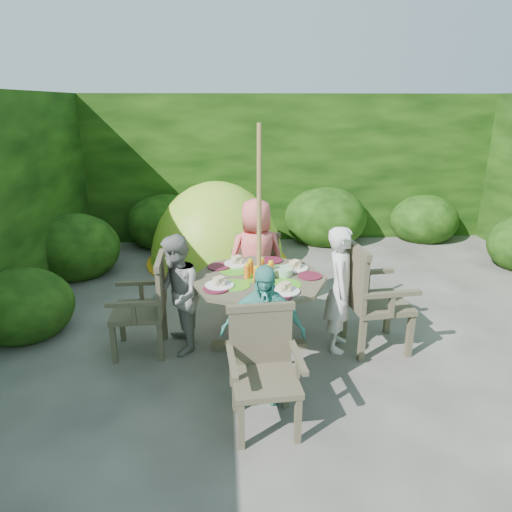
{
  "coord_description": "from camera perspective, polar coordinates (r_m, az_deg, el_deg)",
  "views": [
    {
      "loc": [
        -1.18,
        -4.37,
        2.38
      ],
      "look_at": [
        -0.86,
        0.1,
        0.85
      ],
      "focal_mm": 32.0,
      "sensor_mm": 36.0,
      "label": 1
    }
  ],
  "objects": [
    {
      "name": "child_left",
      "position": [
        4.5,
        -9.9,
        -4.84
      ],
      "size": [
        0.55,
        0.65,
        1.19
      ],
      "primitive_type": "imported",
      "rotation": [
        0.0,
        0.0,
        -1.38
      ],
      "color": "gray",
      "rests_on": "ground"
    },
    {
      "name": "ground",
      "position": [
        5.11,
        9.9,
        -9.21
      ],
      "size": [
        60.0,
        60.0,
        0.0
      ],
      "primitive_type": "plane",
      "color": "#403D39",
      "rests_on": "ground"
    },
    {
      "name": "hedge_enclosure",
      "position": [
        5.93,
        7.54,
        7.69
      ],
      "size": [
        9.0,
        9.0,
        2.5
      ],
      "color": "black",
      "rests_on": "ground"
    },
    {
      "name": "garden_chair_right",
      "position": [
        4.63,
        14.0,
        -4.87
      ],
      "size": [
        0.62,
        0.68,
        1.05
      ],
      "rotation": [
        0.0,
        0.0,
        1.67
      ],
      "color": "#3C3627",
      "rests_on": "ground"
    },
    {
      "name": "child_front",
      "position": [
        3.74,
        0.87,
        -9.69
      ],
      "size": [
        0.72,
        0.36,
        1.19
      ],
      "primitive_type": "imported",
      "rotation": [
        0.0,
        0.0,
        -0.1
      ],
      "color": "teal",
      "rests_on": "ground"
    },
    {
      "name": "garden_chair_back",
      "position": [
        5.52,
        0.02,
        -1.33
      ],
      "size": [
        0.57,
        0.52,
        0.89
      ],
      "rotation": [
        0.0,
        0.0,
        3.23
      ],
      "color": "#3C3627",
      "rests_on": "ground"
    },
    {
      "name": "child_back",
      "position": [
        5.17,
        0.02,
        -0.3
      ],
      "size": [
        0.74,
        0.56,
        1.37
      ],
      "primitive_type": "imported",
      "rotation": [
        0.0,
        0.0,
        3.35
      ],
      "color": "#EA6560",
      "rests_on": "ground"
    },
    {
      "name": "garden_chair_left",
      "position": [
        4.59,
        -13.52,
        -5.87
      ],
      "size": [
        0.52,
        0.57,
        0.94
      ],
      "rotation": [
        0.0,
        0.0,
        -1.55
      ],
      "color": "#3C3627",
      "rests_on": "ground"
    },
    {
      "name": "dome_tent",
      "position": [
        7.16,
        -4.83,
        -0.65
      ],
      "size": [
        2.3,
        2.3,
        2.49
      ],
      "rotation": [
        0.0,
        0.0,
        -0.13
      ],
      "color": "#77CC27",
      "rests_on": "ground"
    },
    {
      "name": "child_right",
      "position": [
        4.54,
        10.53,
        -4.12
      ],
      "size": [
        0.42,
        0.53,
        1.26
      ],
      "primitive_type": "imported",
      "rotation": [
        0.0,
        0.0,
        1.29
      ],
      "color": "silver",
      "rests_on": "ground"
    },
    {
      "name": "parasol_pole",
      "position": [
        4.28,
        0.39,
        1.45
      ],
      "size": [
        0.05,
        0.05,
        2.2
      ],
      "primitive_type": "cylinder",
      "rotation": [
        0.0,
        0.0,
        -0.04
      ],
      "color": "olive",
      "rests_on": "ground"
    },
    {
      "name": "garden_chair_front",
      "position": [
        3.54,
        0.95,
        -13.69
      ],
      "size": [
        0.57,
        0.51,
        0.89
      ],
      "rotation": [
        0.0,
        0.0,
        0.07
      ],
      "color": "#3C3627",
      "rests_on": "ground"
    },
    {
      "name": "patio_table",
      "position": [
        4.44,
        0.43,
        -4.12
      ],
      "size": [
        1.38,
        1.38,
        0.92
      ],
      "rotation": [
        0.0,
        0.0,
        -0.04
      ],
      "color": "#3C3627",
      "rests_on": "ground"
    }
  ]
}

